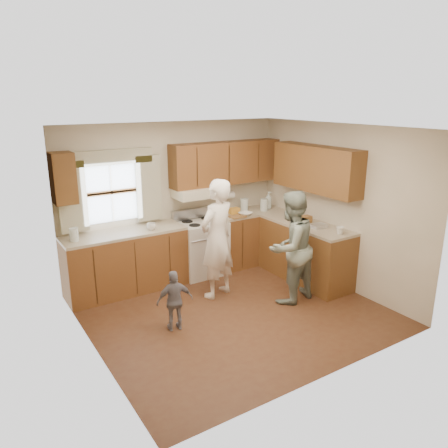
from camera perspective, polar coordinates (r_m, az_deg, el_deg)
room at (r=5.71m, az=1.31°, el=-0.14°), size 3.80×3.80×3.80m
kitchen_fixtures at (r=7.02m, az=0.59°, el=-0.50°), size 3.80×2.25×2.15m
stove at (r=7.27m, az=-3.06°, el=-2.99°), size 0.76×0.67×1.07m
woman_left at (r=6.33m, az=-0.93°, el=-1.97°), size 0.74×0.60×1.77m
woman_right at (r=6.26m, az=8.70°, el=-3.04°), size 0.88×0.73×1.63m
child at (r=5.61m, az=-6.44°, el=-9.91°), size 0.50×0.29×0.80m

